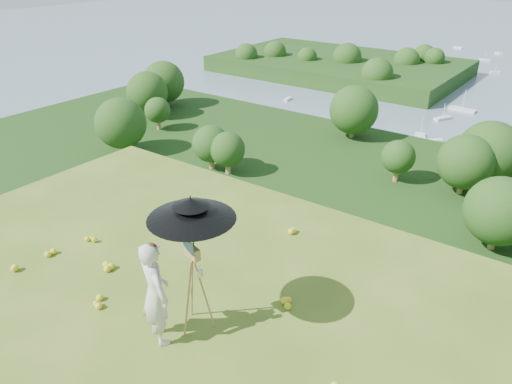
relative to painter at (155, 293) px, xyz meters
The scene contains 7 objects.
forest_slope 44.76m from the painter, 89.62° to the left, with size 140.00×56.00×22.00m, color black.
peninsula 173.20m from the painter, 116.00° to the left, with size 90.00×60.00×12.00m, color black, non-canonical shape.
slope_trees 36.93m from the painter, 89.62° to the left, with size 110.00×50.00×6.00m, color #214414, non-canonical shape.
painter is the anchor object (origin of this frame).
field_easel 0.61m from the painter, 63.58° to the left, with size 0.62×0.62×1.62m, color #AA6E47, non-canonical shape.
sun_umbrella 1.16m from the painter, 64.10° to the left, with size 1.30×1.30×0.99m, color black, non-canonical shape.
painter_cap 0.81m from the painter, ahead, with size 0.19×0.23×0.10m, color #C26A74, non-canonical shape.
Camera 1 is at (4.49, -2.27, 5.46)m, focal length 35.00 mm.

